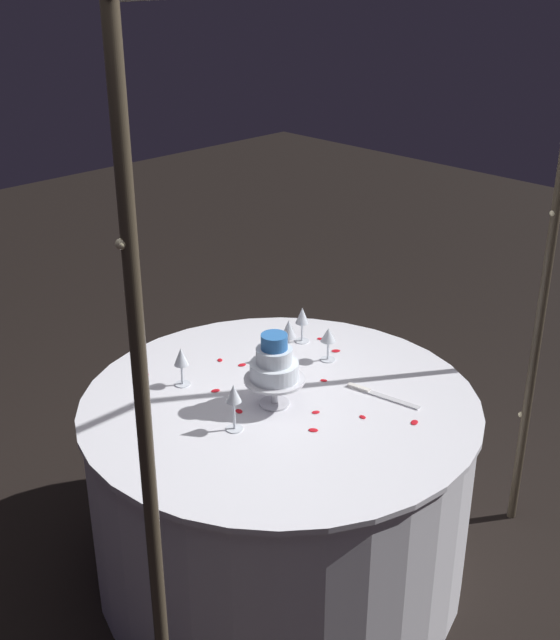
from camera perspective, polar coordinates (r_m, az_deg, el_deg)
The scene contains 22 objects.
ground_plane at distance 3.43m, azimuth 0.00°, elevation -16.65°, with size 12.00×12.00×0.00m, color black.
decorative_arch at distance 2.40m, azimuth 8.48°, elevation 3.85°, with size 1.91×0.06×2.21m.
main_table at distance 3.19m, azimuth 0.00°, elevation -11.54°, with size 1.47×1.47×0.76m.
tiered_cake at distance 2.88m, azimuth -0.40°, elevation -3.23°, with size 0.22×0.22×0.28m.
wine_glass_0 at distance 3.06m, azimuth -6.96°, elevation -2.72°, with size 0.06×0.06×0.15m.
wine_glass_1 at distance 3.21m, azimuth 0.62°, elevation -0.74°, with size 0.06×0.06×0.17m.
wine_glass_2 at distance 3.37m, azimuth 1.57°, elevation 0.19°, with size 0.06×0.06×0.16m.
wine_glass_3 at distance 2.75m, azimuth -3.27°, elevation -5.39°, with size 0.06×0.06×0.18m.
wine_glass_4 at distance 3.22m, azimuth 3.42°, elevation -1.17°, with size 0.06×0.06×0.14m.
cake_knife at distance 3.03m, azimuth 6.93°, elevation -5.23°, with size 0.07×0.29×0.01m.
rose_petal_0 at distance 2.81m, azimuth 2.36°, elevation -7.74°, with size 0.03×0.02×0.00m, color red.
rose_petal_1 at distance 3.05m, azimuth -4.56°, elevation -4.97°, with size 0.03×0.02×0.00m, color red.
rose_petal_2 at distance 3.34m, azimuth 3.95°, elevation -2.17°, with size 0.04×0.03×0.00m, color red.
rose_petal_3 at distance 2.92m, azimuth -2.90°, elevation -6.42°, with size 0.03×0.02×0.00m, color red.
rose_petal_4 at distance 2.89m, azimuth 5.83°, elevation -6.80°, with size 0.03×0.02×0.00m, color red.
rose_petal_5 at distance 3.11m, azimuth 3.10°, elevation -4.26°, with size 0.03×0.02×0.00m, color red.
rose_petal_6 at distance 3.22m, azimuth -2.68°, elevation -3.17°, with size 0.03×0.02×0.00m, color red.
rose_petal_7 at distance 3.44m, azimuth 2.87°, elevation -1.33°, with size 0.03×0.02×0.00m, color red.
rose_petal_8 at distance 3.27m, azimuth -4.24°, elevation -2.82°, with size 0.03×0.02×0.00m, color red.
rose_petal_9 at distance 2.89m, azimuth 9.43°, elevation -7.11°, with size 0.03×0.02×0.00m, color red.
rose_petal_10 at distance 2.91m, azimuth 2.53°, elevation -6.49°, with size 0.03×0.02×0.00m, color red.
rose_petal_11 at distance 3.19m, azimuth -9.39°, elevation -3.79°, with size 0.02×0.02×0.00m, color red.
Camera 1 is at (1.81, 1.83, 2.26)m, focal length 45.53 mm.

